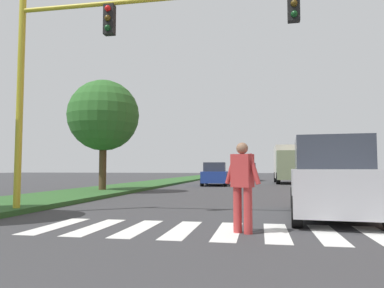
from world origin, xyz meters
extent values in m
plane|color=#38383A|center=(0.00, 30.00, 0.00)|extent=(140.00, 140.00, 0.00)
cube|color=silver|center=(-3.60, 8.02, 0.00)|extent=(0.45, 2.20, 0.01)
cube|color=silver|center=(-2.70, 8.02, 0.00)|extent=(0.45, 2.20, 0.01)
cube|color=silver|center=(-1.80, 8.02, 0.00)|extent=(0.45, 2.20, 0.01)
cube|color=silver|center=(-0.90, 8.02, 0.00)|extent=(0.45, 2.20, 0.01)
cube|color=silver|center=(0.00, 8.02, 0.00)|extent=(0.45, 2.20, 0.01)
cube|color=silver|center=(0.90, 8.02, 0.00)|extent=(0.45, 2.20, 0.01)
cube|color=silver|center=(1.80, 8.02, 0.00)|extent=(0.45, 2.20, 0.01)
cube|color=silver|center=(2.70, 8.02, 0.00)|extent=(0.45, 2.20, 0.01)
cube|color=#2D5B28|center=(-7.27, 28.00, 0.07)|extent=(3.58, 64.00, 0.15)
cylinder|color=#4C3823|center=(-7.13, 18.14, 1.48)|extent=(0.36, 0.36, 2.66)
sphere|color=#2D6628|center=(-7.13, 18.14, 3.88)|extent=(3.57, 3.57, 3.57)
cube|color=#9E9991|center=(8.23, 28.00, 0.07)|extent=(3.00, 64.00, 0.15)
cylinder|color=gold|center=(-5.78, 9.74, 3.15)|extent=(0.18, 0.18, 6.00)
cube|color=black|center=(-3.23, 9.74, 5.10)|extent=(0.28, 0.20, 0.80)
sphere|color=red|center=(-3.23, 9.62, 5.36)|extent=(0.16, 0.16, 0.16)
sphere|color=#4C380F|center=(-3.23, 9.62, 5.10)|extent=(0.16, 0.16, 0.16)
sphere|color=#0F3F19|center=(-3.23, 9.62, 4.84)|extent=(0.16, 0.16, 0.16)
cube|color=black|center=(1.45, 9.74, 5.10)|extent=(0.28, 0.20, 0.80)
sphere|color=#4C380F|center=(1.45, 9.62, 5.10)|extent=(0.16, 0.16, 0.16)
sphere|color=#0F3F19|center=(1.45, 9.62, 4.84)|extent=(0.16, 0.16, 0.16)
cylinder|color=#B23333|center=(0.39, 7.81, 0.42)|extent=(0.21, 0.21, 0.85)
cylinder|color=#B23333|center=(0.19, 7.91, 0.42)|extent=(0.21, 0.21, 0.85)
cube|color=#B23333|center=(0.29, 7.86, 1.16)|extent=(0.45, 0.38, 0.62)
cylinder|color=#B23333|center=(0.50, 7.75, 1.19)|extent=(0.28, 0.20, 0.58)
cylinder|color=#B23333|center=(0.07, 7.96, 1.19)|extent=(0.28, 0.20, 0.58)
sphere|color=#8C664C|center=(0.29, 7.86, 1.58)|extent=(0.29, 0.29, 0.22)
cube|color=#B7B7BC|center=(2.35, 10.50, 0.70)|extent=(2.24, 4.73, 0.96)
cube|color=#2D333D|center=(2.37, 10.73, 1.58)|extent=(1.86, 2.65, 0.79)
cylinder|color=black|center=(1.34, 8.72, 0.32)|extent=(0.27, 0.65, 0.64)
cylinder|color=black|center=(3.36, 12.27, 0.32)|extent=(0.27, 0.65, 0.64)
cylinder|color=black|center=(1.63, 12.41, 0.32)|extent=(0.27, 0.65, 0.64)
cube|color=navy|center=(-2.55, 27.09, 0.61)|extent=(1.98, 4.51, 0.77)
cube|color=#2D333D|center=(-2.54, 26.87, 1.31)|extent=(1.62, 2.07, 0.63)
cylinder|color=black|center=(-3.43, 28.79, 0.32)|extent=(0.26, 0.65, 0.64)
cylinder|color=black|center=(-1.89, 28.89, 0.32)|extent=(0.26, 0.65, 0.64)
cylinder|color=black|center=(-3.21, 25.29, 0.32)|extent=(0.26, 0.65, 0.64)
cylinder|color=black|center=(-1.67, 25.38, 0.32)|extent=(0.26, 0.65, 0.64)
cube|color=#474C51|center=(-0.59, 38.03, 0.64)|extent=(1.81, 4.09, 0.84)
cube|color=#2D333D|center=(-0.59, 37.83, 1.41)|extent=(1.60, 1.84, 0.69)
cylinder|color=black|center=(-1.41, 39.62, 0.32)|extent=(0.22, 0.64, 0.64)
cylinder|color=black|center=(0.24, 39.62, 0.32)|extent=(0.22, 0.64, 0.64)
cylinder|color=black|center=(-1.41, 36.44, 0.32)|extent=(0.22, 0.64, 0.64)
cylinder|color=black|center=(0.24, 36.44, 0.32)|extent=(0.22, 0.64, 0.64)
cube|color=gray|center=(3.03, 29.68, 1.45)|extent=(2.30, 2.00, 2.20)
cube|color=beige|center=(3.03, 32.78, 1.75)|extent=(2.30, 4.20, 2.70)
cylinder|color=black|center=(4.08, 29.68, 0.45)|extent=(0.30, 0.90, 0.90)
cylinder|color=black|center=(1.98, 29.68, 0.45)|extent=(0.30, 0.90, 0.90)
cylinder|color=black|center=(4.08, 33.83, 0.45)|extent=(0.30, 0.90, 0.90)
cylinder|color=black|center=(1.98, 33.83, 0.45)|extent=(0.30, 0.90, 0.90)
camera|label=1|loc=(0.61, 0.93, 1.20)|focal=34.23mm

